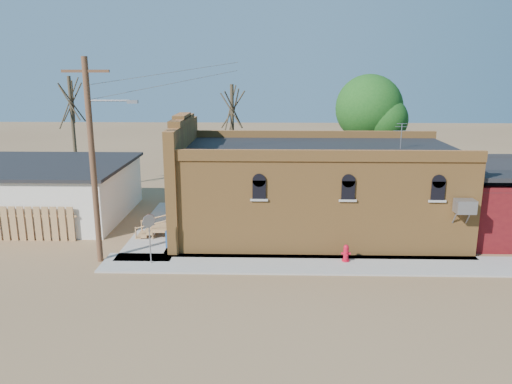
{
  "coord_description": "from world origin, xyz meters",
  "views": [
    {
      "loc": [
        -0.56,
        -19.85,
        8.54
      ],
      "look_at": [
        -1.21,
        4.7,
        2.4
      ],
      "focal_mm": 35.0,
      "sensor_mm": 36.0,
      "label": 1
    }
  ],
  "objects_px": {
    "brick_bar": "(311,190)",
    "utility_pole": "(94,157)",
    "fire_hydrant": "(346,253)",
    "stop_sign": "(149,226)",
    "trash_barrel": "(171,239)"
  },
  "relations": [
    {
      "from": "utility_pole",
      "to": "trash_barrel",
      "type": "bearing_deg",
      "value": 30.9
    },
    {
      "from": "trash_barrel",
      "to": "stop_sign",
      "type": "bearing_deg",
      "value": -103.56
    },
    {
      "from": "brick_bar",
      "to": "stop_sign",
      "type": "distance_m",
      "value": 8.8
    },
    {
      "from": "stop_sign",
      "to": "utility_pole",
      "type": "bearing_deg",
      "value": 153.76
    },
    {
      "from": "brick_bar",
      "to": "utility_pole",
      "type": "relative_size",
      "value": 1.82
    },
    {
      "from": "stop_sign",
      "to": "fire_hydrant",
      "type": "bearing_deg",
      "value": -14.61
    },
    {
      "from": "brick_bar",
      "to": "stop_sign",
      "type": "xyz_separation_m",
      "value": [
        -7.44,
        -4.66,
        -0.52
      ]
    },
    {
      "from": "utility_pole",
      "to": "trash_barrel",
      "type": "height_order",
      "value": "utility_pole"
    },
    {
      "from": "utility_pole",
      "to": "fire_hydrant",
      "type": "distance_m",
      "value": 11.87
    },
    {
      "from": "brick_bar",
      "to": "utility_pole",
      "type": "xyz_separation_m",
      "value": [
        -9.79,
        -4.29,
        2.43
      ]
    },
    {
      "from": "fire_hydrant",
      "to": "stop_sign",
      "type": "relative_size",
      "value": 0.34
    },
    {
      "from": "fire_hydrant",
      "to": "utility_pole",
      "type": "bearing_deg",
      "value": -170.61
    },
    {
      "from": "fire_hydrant",
      "to": "trash_barrel",
      "type": "xyz_separation_m",
      "value": [
        -8.22,
        1.64,
        0.01
      ]
    },
    {
      "from": "brick_bar",
      "to": "fire_hydrant",
      "type": "bearing_deg",
      "value": -73.25
    },
    {
      "from": "fire_hydrant",
      "to": "stop_sign",
      "type": "height_order",
      "value": "stop_sign"
    }
  ]
}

